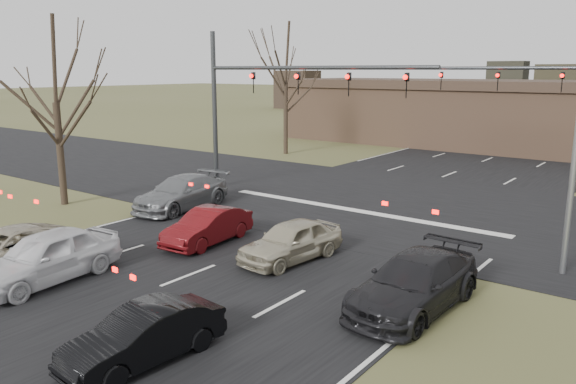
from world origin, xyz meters
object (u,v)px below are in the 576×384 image
object	(u,v)px
mast_arm_far	(568,92)
car_black_hatch	(144,336)
car_charcoal_sedan	(414,283)
building	(546,116)
streetlight_right_near	(576,88)
car_white_sedan	(46,257)
car_grey_ahead	(181,193)
mast_arm_near	(263,92)
car_red_ahead	(208,226)
car_silver_suv	(5,250)
car_silver_ahead	(291,241)

from	to	relation	value
mast_arm_far	car_black_hatch	world-z (taller)	mast_arm_far
car_charcoal_sedan	building	bearing A→B (deg)	100.47
streetlight_right_near	car_black_hatch	world-z (taller)	streetlight_right_near
car_white_sedan	car_grey_ahead	xyz separation A→B (m)	(-3.50, 8.48, -0.03)
streetlight_right_near	car_charcoal_sedan	world-z (taller)	streetlight_right_near
streetlight_right_near	car_charcoal_sedan	xyz separation A→B (m)	(-2.39, -5.10, -4.88)
mast_arm_near	mast_arm_far	bearing A→B (deg)	41.22
mast_arm_near	car_red_ahead	size ratio (longest dim) A/B	3.20
building	streetlight_right_near	bearing A→B (deg)	-76.31
mast_arm_far	car_red_ahead	size ratio (longest dim) A/B	2.93
car_black_hatch	mast_arm_near	bearing A→B (deg)	125.36
car_black_hatch	streetlight_right_near	bearing A→B (deg)	67.39
car_red_ahead	car_black_hatch	bearing A→B (deg)	-59.75
car_silver_suv	car_red_ahead	bearing A→B (deg)	55.80
streetlight_right_near	car_white_sedan	world-z (taller)	streetlight_right_near
car_white_sedan	car_charcoal_sedan	xyz separation A→B (m)	(9.43, 4.69, -0.06)
car_silver_suv	streetlight_right_near	bearing A→B (deg)	30.48
car_silver_suv	car_white_sedan	xyz separation A→B (m)	(2.03, 0.19, 0.13)
car_grey_ahead	car_charcoal_sedan	bearing A→B (deg)	-22.38
car_silver_suv	car_charcoal_sedan	xyz separation A→B (m)	(11.46, 4.89, 0.07)
car_silver_suv	car_grey_ahead	bearing A→B (deg)	94.33
mast_arm_near	car_red_ahead	bearing A→B (deg)	-65.34
streetlight_right_near	car_charcoal_sedan	bearing A→B (deg)	-115.10
car_charcoal_sedan	car_red_ahead	world-z (taller)	car_charcoal_sedan
mast_arm_near	car_charcoal_sedan	distance (m)	14.86
car_black_hatch	car_silver_ahead	bearing A→B (deg)	106.15
car_white_sedan	car_red_ahead	xyz separation A→B (m)	(1.12, 5.50, -0.14)
building	car_red_ahead	size ratio (longest dim) A/B	11.19
car_silver_suv	car_black_hatch	world-z (taller)	car_silver_suv
mast_arm_near	car_black_hatch	bearing A→B (deg)	-59.72
building	car_silver_ahead	distance (m)	32.05
car_charcoal_sedan	car_silver_ahead	distance (m)	4.95
car_grey_ahead	car_red_ahead	distance (m)	5.49
mast_arm_near	streetlight_right_near	distance (m)	14.38
car_white_sedan	car_silver_ahead	bearing A→B (deg)	46.49
car_black_hatch	car_silver_ahead	size ratio (longest dim) A/B	0.93
mast_arm_far	car_grey_ahead	distance (m)	19.60
car_silver_ahead	car_black_hatch	bearing A→B (deg)	-72.06
building	car_silver_suv	bearing A→B (deg)	-100.48
car_charcoal_sedan	car_grey_ahead	size ratio (longest dim) A/B	0.96
car_grey_ahead	car_silver_ahead	bearing A→B (deg)	-24.30
car_white_sedan	car_charcoal_sedan	size ratio (longest dim) A/B	0.93
building	car_red_ahead	world-z (taller)	building
mast_arm_near	car_red_ahead	distance (m)	9.17
streetlight_right_near	car_silver_suv	size ratio (longest dim) A/B	2.21
streetlight_right_near	car_silver_ahead	bearing A→B (deg)	-151.09
mast_arm_far	car_white_sedan	size ratio (longest dim) A/B	2.48
mast_arm_far	car_silver_ahead	distance (m)	18.12
building	mast_arm_near	xyz separation A→B (m)	(-7.23, -25.00, 2.41)
car_silver_suv	car_silver_ahead	distance (m)	8.95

